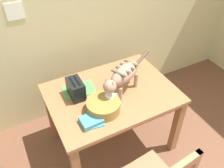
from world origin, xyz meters
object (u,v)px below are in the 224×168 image
at_px(saucer_bowl, 110,103).
at_px(coffee_mug, 110,98).
at_px(cat, 123,75).
at_px(magazine, 79,90).
at_px(wicker_basket, 103,106).
at_px(book_stack, 91,121).
at_px(toaster, 76,89).
at_px(dining_table, 112,99).

bearing_deg(saucer_bowl, coffee_mug, -0.00).
bearing_deg(saucer_bowl, cat, 24.75).
distance_m(coffee_mug, magazine, 0.36).
xyz_separation_m(coffee_mug, wicker_basket, (-0.09, -0.04, -0.02)).
relative_size(book_stack, toaster, 0.94).
xyz_separation_m(wicker_basket, toaster, (-0.14, 0.28, 0.03)).
distance_m(dining_table, cat, 0.31).
distance_m(dining_table, coffee_mug, 0.23).
relative_size(saucer_bowl, toaster, 0.99).
xyz_separation_m(coffee_mug, magazine, (-0.18, 0.30, -0.07)).
height_order(magazine, toaster, toaster).
xyz_separation_m(saucer_bowl, coffee_mug, (0.00, -0.00, 0.06)).
xyz_separation_m(book_stack, wicker_basket, (0.15, 0.08, 0.03)).
xyz_separation_m(magazine, wicker_basket, (0.09, -0.34, 0.05)).
distance_m(cat, toaster, 0.44).
bearing_deg(wicker_basket, dining_table, 44.95).
bearing_deg(dining_table, magazine, 146.82).
relative_size(coffee_mug, wicker_basket, 0.44).
bearing_deg(coffee_mug, dining_table, 57.01).
bearing_deg(saucer_bowl, toaster, 132.81).
distance_m(saucer_bowl, coffee_mug, 0.06).
bearing_deg(toaster, book_stack, -91.40).
xyz_separation_m(dining_table, book_stack, (-0.32, -0.25, 0.12)).
height_order(saucer_bowl, book_stack, book_stack).
bearing_deg(wicker_basket, toaster, 116.68).
height_order(dining_table, coffee_mug, coffee_mug).
bearing_deg(toaster, coffee_mug, -46.72).
height_order(dining_table, wicker_basket, wicker_basket).
bearing_deg(saucer_bowl, magazine, 119.55).
distance_m(book_stack, wicker_basket, 0.17).
bearing_deg(cat, wicker_basket, 90.13).
relative_size(cat, coffee_mug, 4.65).
bearing_deg(cat, toaster, 43.40).
distance_m(cat, book_stack, 0.48).
bearing_deg(book_stack, coffee_mug, 27.16).
height_order(cat, book_stack, cat).
bearing_deg(coffee_mug, wicker_basket, -155.82).
xyz_separation_m(dining_table, cat, (0.08, -0.05, 0.30)).
height_order(cat, magazine, cat).
distance_m(saucer_bowl, toaster, 0.33).
xyz_separation_m(dining_table, toaster, (-0.31, 0.10, 0.18)).
xyz_separation_m(dining_table, magazine, (-0.26, 0.17, 0.10)).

